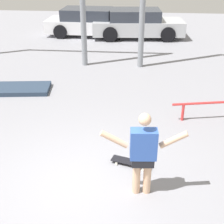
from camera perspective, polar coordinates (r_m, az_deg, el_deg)
The scene contains 5 objects.
ground_plane at distance 5.87m, azimuth -5.84°, elevation -13.06°, with size 36.00×36.00×0.00m, color gray.
skateboarder at distance 5.20m, azimuth 5.72°, elevation -7.25°, with size 1.44×0.25×1.56m.
skateboard at distance 6.27m, azimuth 3.51°, elevation -9.14°, with size 0.83×0.43×0.08m.
parked_car_white at distance 16.10m, azimuth -4.07°, elevation 16.04°, with size 4.37×2.04×1.30m.
parked_car_silver at distance 15.66m, azimuth 4.63°, elevation 15.76°, with size 4.43×2.15×1.34m.
Camera 1 is at (0.98, -4.37, 3.80)m, focal length 50.00 mm.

